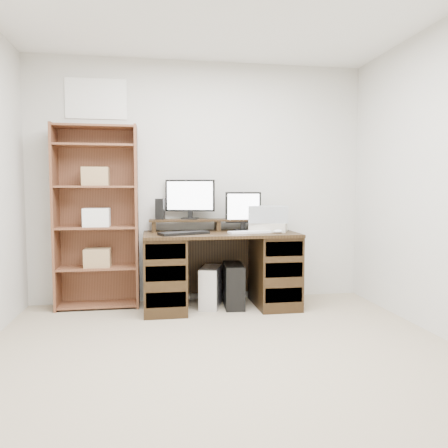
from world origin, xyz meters
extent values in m
cube|color=tan|center=(0.00, 0.00, -0.01)|extent=(3.50, 4.00, 0.02)
cube|color=beige|center=(0.00, 2.01, 1.25)|extent=(3.50, 0.02, 2.50)
cube|color=white|center=(-1.04, 1.99, 2.08)|extent=(0.60, 0.01, 0.40)
cube|color=black|center=(0.16, 1.63, 0.73)|extent=(1.50, 0.70, 0.03)
cube|color=black|center=(-0.39, 1.63, 0.36)|extent=(0.40, 0.66, 0.72)
cube|color=black|center=(0.71, 1.63, 0.36)|extent=(0.40, 0.66, 0.72)
cube|color=black|center=(0.16, 1.96, 0.40)|extent=(1.48, 0.02, 0.65)
cube|color=black|center=(-0.39, 1.30, 0.18)|extent=(0.36, 0.01, 0.14)
cube|color=black|center=(-0.39, 1.30, 0.42)|extent=(0.36, 0.01, 0.14)
cube|color=black|center=(-0.39, 1.30, 0.62)|extent=(0.36, 0.01, 0.14)
cube|color=black|center=(0.71, 1.30, 0.18)|extent=(0.36, 0.01, 0.14)
cube|color=black|center=(0.71, 1.30, 0.42)|extent=(0.36, 0.01, 0.14)
cube|color=black|center=(0.71, 1.30, 0.62)|extent=(0.36, 0.01, 0.14)
cube|color=black|center=(-0.49, 1.85, 0.80)|extent=(0.04, 0.20, 0.10)
cube|color=black|center=(0.16, 1.85, 0.80)|extent=(0.04, 0.20, 0.10)
cube|color=black|center=(0.81, 1.85, 0.80)|extent=(0.04, 0.20, 0.10)
cube|color=black|center=(0.16, 1.85, 0.86)|extent=(1.40, 0.22, 0.02)
cube|color=black|center=(-0.12, 1.86, 0.88)|extent=(0.20, 0.17, 0.01)
cube|color=black|center=(-0.12, 1.88, 0.93)|extent=(0.05, 0.04, 0.09)
cube|color=black|center=(-0.12, 1.88, 1.11)|extent=(0.50, 0.17, 0.32)
cube|color=white|center=(-0.12, 1.87, 1.11)|extent=(0.46, 0.13, 0.29)
cube|color=black|center=(0.42, 1.75, 0.76)|extent=(0.18, 0.14, 0.02)
cube|color=black|center=(0.42, 1.77, 0.81)|extent=(0.05, 0.03, 0.10)
cube|color=black|center=(0.42, 1.77, 0.99)|extent=(0.37, 0.05, 0.32)
cube|color=white|center=(0.42, 1.75, 0.99)|extent=(0.33, 0.02, 0.28)
cube|color=black|center=(-0.42, 1.89, 0.98)|extent=(0.10, 0.10, 0.21)
cube|color=black|center=(-0.21, 1.50, 0.76)|extent=(0.50, 0.33, 0.03)
cube|color=white|center=(0.43, 1.54, 0.76)|extent=(0.43, 0.20, 0.02)
ellipsoid|color=silver|center=(0.70, 1.47, 0.77)|extent=(0.10, 0.07, 0.04)
cube|color=#BEB7A5|center=(0.66, 1.68, 0.80)|extent=(0.44, 0.39, 0.09)
cube|color=#949A9E|center=(0.66, 1.68, 0.92)|extent=(0.45, 0.37, 0.17)
cube|color=silver|center=(0.07, 1.68, 0.20)|extent=(0.28, 0.43, 0.40)
cube|color=black|center=(0.29, 1.64, 0.22)|extent=(0.22, 0.44, 0.43)
cube|color=#19FF33|center=(0.28, 1.43, 0.31)|extent=(0.01, 0.01, 0.01)
cube|color=brown|center=(-1.43, 1.83, 0.90)|extent=(0.02, 0.30, 1.80)
cube|color=brown|center=(-0.65, 1.83, 0.90)|extent=(0.02, 0.30, 1.80)
cube|color=brown|center=(-1.04, 1.97, 0.90)|extent=(0.80, 0.01, 1.80)
cube|color=brown|center=(-1.04, 1.83, 0.03)|extent=(0.75, 0.28, 0.02)
cube|color=brown|center=(-1.04, 1.83, 0.40)|extent=(0.75, 0.28, 0.02)
cube|color=brown|center=(-1.04, 1.83, 0.80)|extent=(0.75, 0.28, 0.02)
cube|color=brown|center=(-1.04, 1.83, 1.20)|extent=(0.75, 0.28, 0.02)
cube|color=brown|center=(-1.04, 1.83, 1.60)|extent=(0.75, 0.28, 0.02)
cube|color=brown|center=(-1.04, 1.83, 1.78)|extent=(0.75, 0.28, 0.02)
cube|color=#A07F54|center=(-1.04, 1.83, 0.50)|extent=(0.25, 0.20, 0.18)
cube|color=white|center=(-1.04, 1.83, 0.90)|extent=(0.25, 0.20, 0.18)
cube|color=#A07F54|center=(-1.04, 1.83, 1.30)|extent=(0.25, 0.20, 0.18)
camera|label=1|loc=(-0.49, -2.60, 1.16)|focal=35.00mm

